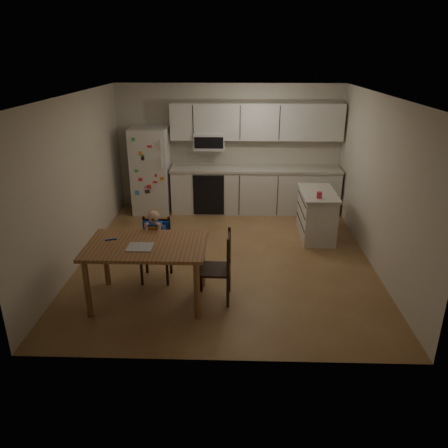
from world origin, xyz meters
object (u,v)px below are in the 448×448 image
kitchen_island (317,214)px  dining_table (147,252)px  red_cup (319,195)px  refrigerator (151,171)px  chair_side (221,263)px  chair_booster (155,237)px

kitchen_island → dining_table: (-2.53, -2.22, 0.28)m
red_cup → dining_table: (-2.48, -1.87, -0.18)m
refrigerator → red_cup: size_ratio=15.66×
dining_table → chair_side: chair_side is taller
dining_table → chair_booster: chair_booster is taller
kitchen_island → chair_side: size_ratio=1.17×
red_cup → chair_side: chair_side is taller
kitchen_island → dining_table: size_ratio=0.74×
refrigerator → chair_side: (1.52, -3.41, -0.31)m
refrigerator → chair_side: refrigerator is taller
chair_booster → kitchen_island: bearing=32.1°
red_cup → dining_table: red_cup is taller
refrigerator → kitchen_island: (3.11, -1.24, -0.43)m
refrigerator → chair_side: size_ratio=1.79×
chair_side → dining_table: bearing=-85.8°
red_cup → chair_side: (-1.54, -1.82, -0.34)m
chair_booster → refrigerator: bearing=101.2°
chair_booster → chair_side: (0.95, -0.57, -0.10)m
refrigerator → dining_table: refrigerator is taller
red_cup → chair_booster: 2.79m
kitchen_island → dining_table: 3.38m
kitchen_island → chair_booster: chair_booster is taller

